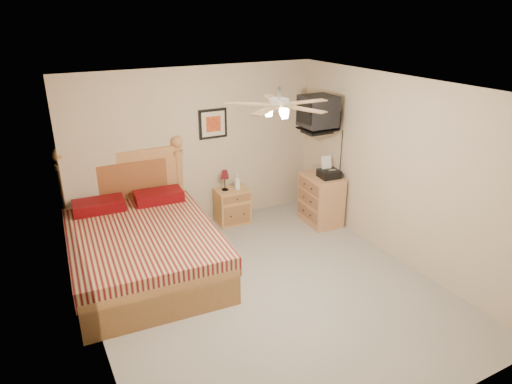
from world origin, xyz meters
TOP-DOWN VIEW (x-y plane):
  - floor at (0.00, 0.00)m, footprint 4.50×4.50m
  - ceiling at (0.00, 0.00)m, footprint 4.00×4.50m
  - wall_back at (0.00, 2.25)m, footprint 4.00×0.04m
  - wall_front at (0.00, -2.25)m, footprint 4.00×0.04m
  - wall_left at (-2.00, 0.00)m, footprint 0.04×4.50m
  - wall_right at (2.00, 0.00)m, footprint 0.04×4.50m
  - bed at (-1.23, 1.12)m, footprint 1.93×2.44m
  - nightstand at (0.47, 2.00)m, footprint 0.54×0.42m
  - table_lamp at (0.36, 2.05)m, footprint 0.22×0.22m
  - lotion_bottle at (0.55, 1.96)m, footprint 0.11×0.11m
  - framed_picture at (0.27, 2.23)m, footprint 0.46×0.04m
  - dresser at (1.73, 1.31)m, footprint 0.53×0.72m
  - fax_machine at (1.77, 1.20)m, footprint 0.33×0.35m
  - magazine_lower at (1.75, 1.55)m, footprint 0.26×0.30m
  - magazine_upper at (1.76, 1.58)m, footprint 0.24×0.32m
  - wall_tv at (1.75, 1.34)m, footprint 0.56×0.46m
  - ceiling_fan at (0.00, -0.20)m, footprint 1.14×1.14m

SIDE VIEW (x-z plane):
  - floor at x=0.00m, z-range 0.00..0.00m
  - nightstand at x=0.47m, z-range 0.00..0.57m
  - dresser at x=1.73m, z-range 0.00..0.81m
  - lotion_bottle at x=0.55m, z-range 0.57..0.82m
  - table_lamp at x=0.36m, z-range 0.57..0.90m
  - bed at x=-1.23m, z-range 0.00..1.51m
  - magazine_lower at x=1.75m, z-range 0.81..0.84m
  - magazine_upper at x=1.76m, z-range 0.84..0.86m
  - fax_machine at x=1.77m, z-range 0.81..1.13m
  - wall_back at x=0.00m, z-range 0.00..2.50m
  - wall_front at x=0.00m, z-range 0.00..2.50m
  - wall_left at x=-2.00m, z-range 0.00..2.50m
  - wall_right at x=2.00m, z-range 0.00..2.50m
  - framed_picture at x=0.27m, z-range 1.39..1.85m
  - wall_tv at x=1.75m, z-range 1.52..2.10m
  - ceiling_fan at x=0.00m, z-range 2.22..2.50m
  - ceiling at x=0.00m, z-range 2.48..2.52m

